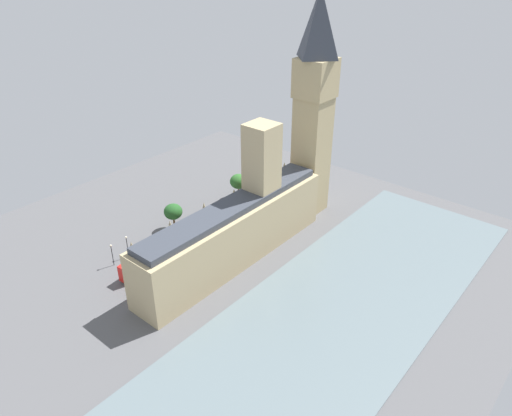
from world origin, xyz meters
TOP-DOWN VIEW (x-y plane):
  - ground_plane at (0.00, 0.00)m, footprint 134.00×134.00m
  - river_thames at (-32.77, 0.00)m, footprint 38.47×120.60m
  - parliament_building at (-1.99, -1.65)m, footprint 10.39×59.23m
  - clock_tower at (-1.02, -34.43)m, footprint 9.62×9.62m
  - double_decker_bus_kerbside at (11.43, -20.77)m, footprint 3.15×10.63m
  - car_silver_opposite_hall at (12.92, -10.71)m, footprint 1.86×4.55m
  - car_black_by_river_gate at (13.05, -4.21)m, footprint 2.11×4.73m
  - car_yellow_cab_trailing at (9.72, 3.43)m, footprint 2.23×4.88m
  - car_blue_under_trees at (8.95, 10.98)m, footprint 2.06×4.42m
  - double_decker_bus_midblock at (11.88, 19.73)m, footprint 3.45×10.68m
  - pedestrian_corner at (5.15, 7.27)m, footprint 0.54×0.62m
  - plane_tree_near_tower at (19.91, -26.00)m, footprint 5.43×5.43m
  - plane_tree_leading at (21.30, -0.11)m, footprint 5.21×5.21m
  - street_lamp_far_end at (19.69, 21.63)m, footprint 0.56×0.56m
  - street_lamp_slot_10 at (19.76, 16.98)m, footprint 0.56×0.56m

SIDE VIEW (x-z plane):
  - ground_plane at x=0.00m, z-range 0.00..0.00m
  - river_thames at x=-32.77m, z-range 0.00..0.25m
  - pedestrian_corner at x=5.15m, z-range -0.08..1.43m
  - car_silver_opposite_hall at x=12.92m, z-range 0.02..1.76m
  - car_yellow_cab_trailing at x=9.72m, z-range 0.02..1.76m
  - car_blue_under_trees at x=8.95m, z-range 0.02..1.76m
  - car_black_by_river_gate at x=13.05m, z-range 0.02..1.76m
  - double_decker_bus_kerbside at x=11.43m, z-range 0.26..5.01m
  - double_decker_bus_midblock at x=11.88m, z-range 0.26..5.01m
  - street_lamp_far_end at x=19.69m, z-range 1.24..7.40m
  - street_lamp_slot_10 at x=19.76m, z-range 1.25..7.53m
  - plane_tree_leading at x=21.30m, z-range 1.63..9.38m
  - plane_tree_near_tower at x=19.91m, z-range 1.68..9.71m
  - parliament_building at x=-1.99m, z-range -7.40..26.14m
  - clock_tower at x=-1.02m, z-range 1.14..64.33m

